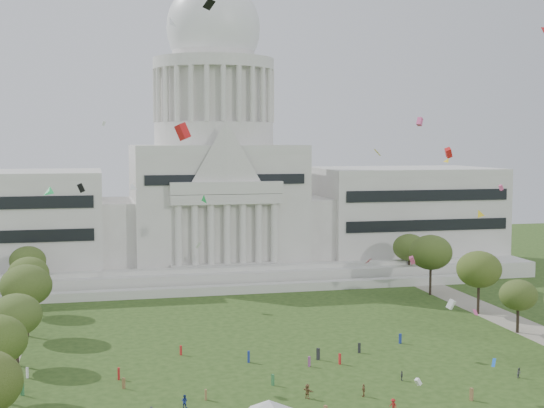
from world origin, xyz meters
name	(u,v)px	position (x,y,z in m)	size (l,w,h in m)	color
capitol	(215,190)	(0.00, 113.59, 22.30)	(160.00, 64.50, 91.30)	beige
row_tree_l_3	(16,315)	(-44.09, 33.92, 8.21)	(8.12, 8.12, 11.55)	black
row_tree_r_3	(518,295)	(44.40, 34.48, 7.08)	(7.01, 7.01, 9.98)	black
row_tree_l_4	(26,286)	(-44.08, 52.42, 9.39)	(9.29, 9.29, 13.21)	black
row_tree_r_4	(479,269)	(44.76, 50.04, 9.29)	(9.19, 9.19, 13.06)	black
row_tree_l_5	(28,274)	(-45.22, 71.01, 8.42)	(8.33, 8.33, 11.85)	black
row_tree_r_5	(431,252)	(43.49, 70.19, 9.93)	(9.82, 9.82, 13.96)	black
row_tree_l_6	(28,261)	(-46.87, 89.14, 8.27)	(8.19, 8.19, 11.64)	black
row_tree_r_6	(409,247)	(45.96, 88.13, 8.51)	(8.42, 8.42, 11.97)	black
event_tent	(269,408)	(-11.96, -4.55, 3.97)	(11.42, 11.42, 5.12)	#4C4C4C
person_2	(519,373)	(30.08, 10.24, 0.77)	(0.75, 0.46, 1.54)	#4C4C51
person_3	(393,405)	(6.13, 1.15, 0.89)	(1.15, 0.60, 1.79)	#B21E1E
person_4	(364,390)	(4.41, 7.72, 0.89)	(1.05, 0.57, 1.79)	olive
person_5	(307,391)	(-3.44, 8.71, 1.03)	(1.90, 0.75, 2.05)	olive
person_8	(184,401)	(-20.43, 9.00, 0.88)	(0.86, 0.53, 1.76)	navy
person_10	(402,376)	(12.38, 13.07, 0.73)	(0.86, 0.47, 1.46)	#4C4C51
distant_crowd	(235,384)	(-12.46, 14.73, 0.86)	(62.79, 40.34, 1.92)	#B21E1E
kite_swarm	(364,204)	(4.68, 9.05, 26.87)	(92.64, 107.40, 60.08)	#E54C8C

